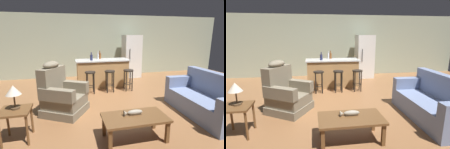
# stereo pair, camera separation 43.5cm
# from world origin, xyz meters

# --- Properties ---
(ground_plane) EXTENTS (12.00, 12.00, 0.00)m
(ground_plane) POSITION_xyz_m (0.00, 0.00, 0.00)
(ground_plane) COLOR brown
(back_wall) EXTENTS (12.00, 0.05, 2.60)m
(back_wall) POSITION_xyz_m (0.00, 3.12, 1.30)
(back_wall) COLOR #9EA88E
(back_wall) RESTS_ON ground_plane
(coffee_table) EXTENTS (1.10, 0.60, 0.42)m
(coffee_table) POSITION_xyz_m (-0.06, -1.89, 0.36)
(coffee_table) COLOR brown
(coffee_table) RESTS_ON ground_plane
(fish_figurine) EXTENTS (0.34, 0.10, 0.10)m
(fish_figurine) POSITION_xyz_m (-0.07, -1.83, 0.46)
(fish_figurine) COLOR #4C3823
(fish_figurine) RESTS_ON coffee_table
(couch) EXTENTS (0.88, 1.92, 0.94)m
(couch) POSITION_xyz_m (1.85, -1.36, 0.34)
(couch) COLOR #707FA3
(couch) RESTS_ON ground_plane
(recliner_near_lamp) EXTENTS (1.15, 1.15, 1.20)m
(recliner_near_lamp) POSITION_xyz_m (-1.31, -0.50, 0.42)
(recliner_near_lamp) COLOR #756B56
(recliner_near_lamp) RESTS_ON ground_plane
(end_table) EXTENTS (0.48, 0.48, 0.56)m
(end_table) POSITION_xyz_m (-2.02, -1.45, 0.46)
(end_table) COLOR brown
(end_table) RESTS_ON ground_plane
(table_lamp) EXTENTS (0.24, 0.24, 0.41)m
(table_lamp) POSITION_xyz_m (-2.01, -1.41, 0.87)
(table_lamp) COLOR #4C3823
(table_lamp) RESTS_ON end_table
(kitchen_island) EXTENTS (1.80, 0.70, 0.95)m
(kitchen_island) POSITION_xyz_m (0.00, 1.35, 0.48)
(kitchen_island) COLOR #AD7F4C
(kitchen_island) RESTS_ON ground_plane
(bar_stool_left) EXTENTS (0.32, 0.32, 0.68)m
(bar_stool_left) POSITION_xyz_m (-0.50, 0.72, 0.47)
(bar_stool_left) COLOR black
(bar_stool_left) RESTS_ON ground_plane
(bar_stool_middle) EXTENTS (0.32, 0.32, 0.68)m
(bar_stool_middle) POSITION_xyz_m (0.11, 0.72, 0.47)
(bar_stool_middle) COLOR black
(bar_stool_middle) RESTS_ON ground_plane
(bar_stool_right) EXTENTS (0.32, 0.32, 0.68)m
(bar_stool_right) POSITION_xyz_m (0.72, 0.72, 0.47)
(bar_stool_right) COLOR black
(bar_stool_right) RESTS_ON ground_plane
(refrigerator) EXTENTS (0.70, 0.69, 1.76)m
(refrigerator) POSITION_xyz_m (1.49, 2.55, 0.88)
(refrigerator) COLOR white
(refrigerator) RESTS_ON ground_plane
(bottle_tall_green) EXTENTS (0.06, 0.06, 0.28)m
(bottle_tall_green) POSITION_xyz_m (-0.12, 1.51, 1.06)
(bottle_tall_green) COLOR silver
(bottle_tall_green) RESTS_ON kitchen_island
(bottle_short_amber) EXTENTS (0.09, 0.09, 0.28)m
(bottle_short_amber) POSITION_xyz_m (-0.04, 1.59, 1.05)
(bottle_short_amber) COLOR brown
(bottle_short_amber) RESTS_ON kitchen_island
(bottle_wine_dark) EXTENTS (0.09, 0.09, 0.26)m
(bottle_wine_dark) POSITION_xyz_m (-0.38, 1.24, 1.05)
(bottle_wine_dark) COLOR #23284C
(bottle_wine_dark) RESTS_ON kitchen_island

